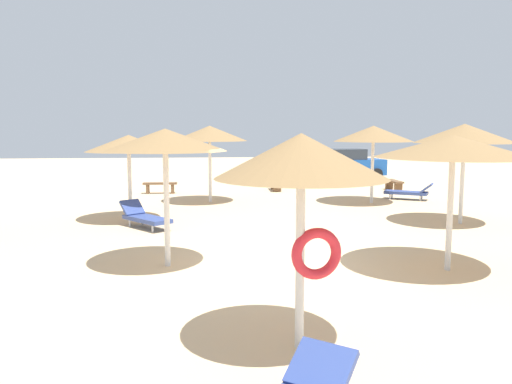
{
  "coord_description": "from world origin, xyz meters",
  "views": [
    {
      "loc": [
        -1.29,
        -10.73,
        2.93
      ],
      "look_at": [
        0.0,
        3.0,
        1.2
      ],
      "focal_mm": 36.1,
      "sensor_mm": 36.0,
      "label": 1
    }
  ],
  "objects_px": {
    "parasol_7": "(210,134)",
    "bench_0": "(394,183)",
    "parasol_0": "(301,159)",
    "parasol_6": "(165,141)",
    "parasol_1": "(129,144)",
    "parked_car": "(348,164)",
    "parasol_3": "(373,134)",
    "bench_2": "(160,186)",
    "lounger_1": "(145,217)",
    "bench_1": "(276,183)",
    "parasol_5": "(464,134)",
    "lounger_3": "(410,192)",
    "parasol_4": "(453,147)"
  },
  "relations": [
    {
      "from": "parasol_3",
      "to": "parasol_5",
      "type": "xyz_separation_m",
      "value": [
        1.34,
        -4.5,
        0.06
      ]
    },
    {
      "from": "parasol_6",
      "to": "parasol_3",
      "type": "bearing_deg",
      "value": 49.91
    },
    {
      "from": "parasol_6",
      "to": "parasol_7",
      "type": "distance_m",
      "value": 9.45
    },
    {
      "from": "parasol_3",
      "to": "bench_2",
      "type": "height_order",
      "value": "parasol_3"
    },
    {
      "from": "parasol_0",
      "to": "parasol_6",
      "type": "relative_size",
      "value": 0.98
    },
    {
      "from": "bench_0",
      "to": "parasol_5",
      "type": "bearing_deg",
      "value": -96.37
    },
    {
      "from": "parasol_6",
      "to": "bench_2",
      "type": "bearing_deg",
      "value": 95.85
    },
    {
      "from": "parasol_4",
      "to": "parasol_7",
      "type": "relative_size",
      "value": 1.04
    },
    {
      "from": "parasol_3",
      "to": "parked_car",
      "type": "xyz_separation_m",
      "value": [
        1.67,
        9.52,
        -1.87
      ]
    },
    {
      "from": "lounger_1",
      "to": "lounger_3",
      "type": "relative_size",
      "value": 0.95
    },
    {
      "from": "parasol_5",
      "to": "lounger_3",
      "type": "distance_m",
      "value": 5.8
    },
    {
      "from": "parasol_5",
      "to": "parasol_7",
      "type": "relative_size",
      "value": 1.01
    },
    {
      "from": "parasol_7",
      "to": "bench_1",
      "type": "relative_size",
      "value": 1.99
    },
    {
      "from": "lounger_3",
      "to": "parked_car",
      "type": "xyz_separation_m",
      "value": [
        -0.16,
        8.79,
        0.51
      ]
    },
    {
      "from": "lounger_1",
      "to": "lounger_3",
      "type": "height_order",
      "value": "lounger_1"
    },
    {
      "from": "parasol_6",
      "to": "bench_0",
      "type": "distance_m",
      "value": 15.72
    },
    {
      "from": "bench_0",
      "to": "bench_1",
      "type": "relative_size",
      "value": 1.0
    },
    {
      "from": "bench_0",
      "to": "bench_1",
      "type": "xyz_separation_m",
      "value": [
        -5.46,
        0.63,
        0.0
      ]
    },
    {
      "from": "parasol_1",
      "to": "parasol_3",
      "type": "height_order",
      "value": "parasol_3"
    },
    {
      "from": "parasol_0",
      "to": "bench_2",
      "type": "height_order",
      "value": "parasol_0"
    },
    {
      "from": "bench_0",
      "to": "bench_2",
      "type": "bearing_deg",
      "value": 179.89
    },
    {
      "from": "parasol_5",
      "to": "bench_2",
      "type": "relative_size",
      "value": 2.02
    },
    {
      "from": "bench_0",
      "to": "bench_1",
      "type": "height_order",
      "value": "same"
    },
    {
      "from": "parasol_1",
      "to": "parasol_5",
      "type": "relative_size",
      "value": 0.89
    },
    {
      "from": "parasol_7",
      "to": "lounger_1",
      "type": "xyz_separation_m",
      "value": [
        -1.96,
        -5.08,
        -2.38
      ]
    },
    {
      "from": "parasol_1",
      "to": "parked_car",
      "type": "height_order",
      "value": "parasol_1"
    },
    {
      "from": "bench_2",
      "to": "parasol_0",
      "type": "bearing_deg",
      "value": -78.64
    },
    {
      "from": "lounger_1",
      "to": "bench_1",
      "type": "relative_size",
      "value": 1.23
    },
    {
      "from": "parasol_0",
      "to": "parked_car",
      "type": "xyz_separation_m",
      "value": [
        6.84,
        22.41,
        -1.7
      ]
    },
    {
      "from": "parasol_1",
      "to": "parasol_7",
      "type": "distance_m",
      "value": 4.58
    },
    {
      "from": "lounger_1",
      "to": "bench_1",
      "type": "xyz_separation_m",
      "value": [
        5.04,
        8.61,
        0.03
      ]
    },
    {
      "from": "bench_2",
      "to": "lounger_3",
      "type": "bearing_deg",
      "value": -16.14
    },
    {
      "from": "parasol_4",
      "to": "lounger_3",
      "type": "xyz_separation_m",
      "value": [
        3.27,
        10.19,
        -2.23
      ]
    },
    {
      "from": "parasol_4",
      "to": "parasol_5",
      "type": "bearing_deg",
      "value": 60.63
    },
    {
      "from": "parasol_3",
      "to": "parasol_4",
      "type": "bearing_deg",
      "value": -98.68
    },
    {
      "from": "lounger_1",
      "to": "parasol_1",
      "type": "bearing_deg",
      "value": 114.53
    },
    {
      "from": "parasol_0",
      "to": "parasol_5",
      "type": "height_order",
      "value": "parasol_5"
    },
    {
      "from": "bench_0",
      "to": "bench_1",
      "type": "bearing_deg",
      "value": 173.46
    },
    {
      "from": "parasol_1",
      "to": "bench_0",
      "type": "distance_m",
      "value": 13.12
    },
    {
      "from": "parasol_7",
      "to": "bench_0",
      "type": "distance_m",
      "value": 9.32
    },
    {
      "from": "parasol_3",
      "to": "bench_1",
      "type": "relative_size",
      "value": 2.03
    },
    {
      "from": "bench_0",
      "to": "bench_2",
      "type": "xyz_separation_m",
      "value": [
        -10.76,
        0.02,
        0.0
      ]
    },
    {
      "from": "parasol_0",
      "to": "bench_2",
      "type": "relative_size",
      "value": 1.9
    },
    {
      "from": "parasol_3",
      "to": "parasol_6",
      "type": "xyz_separation_m",
      "value": [
        -7.24,
        -8.6,
        -0.03
      ]
    },
    {
      "from": "parasol_5",
      "to": "bench_0",
      "type": "height_order",
      "value": "parasol_5"
    },
    {
      "from": "parasol_6",
      "to": "lounger_1",
      "type": "bearing_deg",
      "value": 103.01
    },
    {
      "from": "parasol_3",
      "to": "bench_2",
      "type": "distance_m",
      "value": 9.57
    },
    {
      "from": "parasol_7",
      "to": "parasol_4",
      "type": "bearing_deg",
      "value": -64.74
    },
    {
      "from": "parasol_7",
      "to": "parked_car",
      "type": "height_order",
      "value": "parasol_7"
    },
    {
      "from": "parked_car",
      "to": "parasol_1",
      "type": "bearing_deg",
      "value": -129.99
    }
  ]
}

